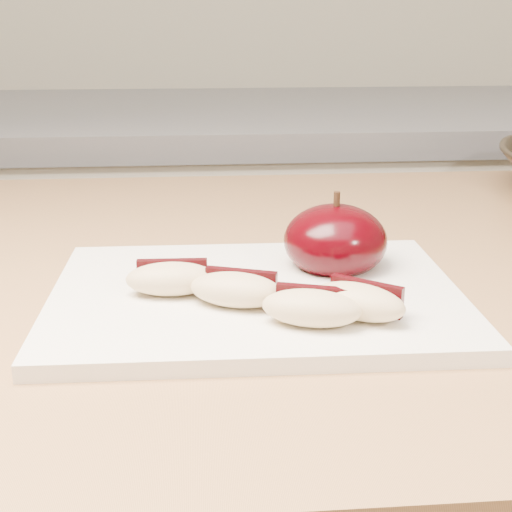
{
  "coord_description": "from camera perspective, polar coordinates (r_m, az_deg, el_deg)",
  "views": [
    {
      "loc": [
        -0.02,
        -0.06,
        1.1
      ],
      "look_at": [
        0.01,
        0.4,
        0.94
      ],
      "focal_mm": 50.0,
      "sensor_mm": 36.0,
      "label": 1
    }
  ],
  "objects": [
    {
      "name": "apple_wedge_b",
      "position": [
        0.47,
        -1.57,
        -2.66
      ],
      "size": [
        0.07,
        0.05,
        0.02
      ],
      "rotation": [
        0.0,
        0.0,
        -0.34
      ],
      "color": "tan",
      "rests_on": "cutting_board"
    },
    {
      "name": "back_cabinet",
      "position": [
        1.41,
        -3.37,
        -7.4
      ],
      "size": [
        2.4,
        0.62,
        0.94
      ],
      "color": "silver",
      "rests_on": "ground"
    },
    {
      "name": "apple_half",
      "position": [
        0.55,
        6.36,
        1.23
      ],
      "size": [
        0.08,
        0.08,
        0.07
      ],
      "rotation": [
        0.0,
        0.0,
        0.06
      ],
      "color": "black",
      "rests_on": "cutting_board"
    },
    {
      "name": "cutting_board",
      "position": [
        0.5,
        0.0,
        -3.31
      ],
      "size": [
        0.29,
        0.21,
        0.01
      ],
      "primitive_type": "cube",
      "rotation": [
        0.0,
        0.0,
        -0.02
      ],
      "color": "white",
      "rests_on": "island_counter"
    },
    {
      "name": "apple_wedge_a",
      "position": [
        0.49,
        -6.78,
        -1.77
      ],
      "size": [
        0.06,
        0.03,
        0.02
      ],
      "rotation": [
        0.0,
        0.0,
        -0.03
      ],
      "color": "tan",
      "rests_on": "cutting_board"
    },
    {
      "name": "apple_wedge_c",
      "position": [
        0.44,
        4.49,
        -4.11
      ],
      "size": [
        0.07,
        0.05,
        0.02
      ],
      "rotation": [
        0.0,
        0.0,
        -0.3
      ],
      "color": "tan",
      "rests_on": "cutting_board"
    },
    {
      "name": "apple_wedge_d",
      "position": [
        0.46,
        8.26,
        -3.57
      ],
      "size": [
        0.07,
        0.06,
        0.02
      ],
      "rotation": [
        0.0,
        0.0,
        -0.63
      ],
      "color": "tan",
      "rests_on": "cutting_board"
    }
  ]
}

